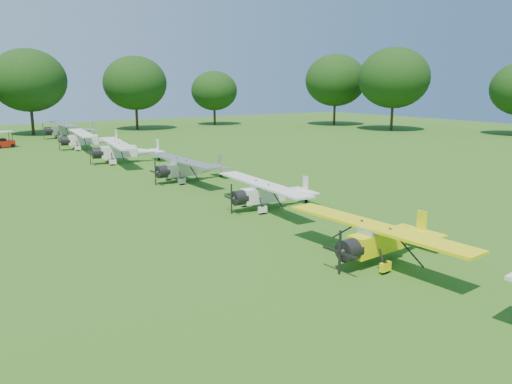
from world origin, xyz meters
TOP-DOWN VIEW (x-y plane):
  - ground at (0.00, 0.00)m, footprint 160.00×160.00m
  - tree_belt at (3.57, 0.16)m, footprint 137.36×130.27m
  - aircraft_2 at (0.20, -11.74)m, footprint 5.95×9.48m
  - aircraft_3 at (1.48, -1.22)m, footprint 5.82×9.27m
  - aircraft_4 at (1.24, 9.73)m, footprint 6.26×9.95m
  - aircraft_5 at (0.17, 21.91)m, footprint 7.13×11.32m
  - aircraft_6 at (0.08, 34.57)m, footprint 7.08×11.28m
  - aircraft_7 at (1.19, 48.69)m, footprint 7.36×11.70m
  - golf_cart at (-8.21, 41.61)m, footprint 2.57×1.89m

SIDE VIEW (x-z plane):
  - ground at x=0.00m, z-range 0.00..0.00m
  - golf_cart at x=-8.21m, z-range -0.33..1.66m
  - aircraft_3 at x=1.48m, z-range 0.15..1.98m
  - aircraft_2 at x=0.20m, z-range 0.16..2.02m
  - aircraft_4 at x=1.24m, z-range 0.17..2.13m
  - aircraft_6 at x=0.08m, z-range 0.19..2.40m
  - aircraft_5 at x=0.17m, z-range 0.19..2.41m
  - aircraft_7 at x=1.19m, z-range 0.20..2.51m
  - tree_belt at x=3.57m, z-range 0.77..15.29m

